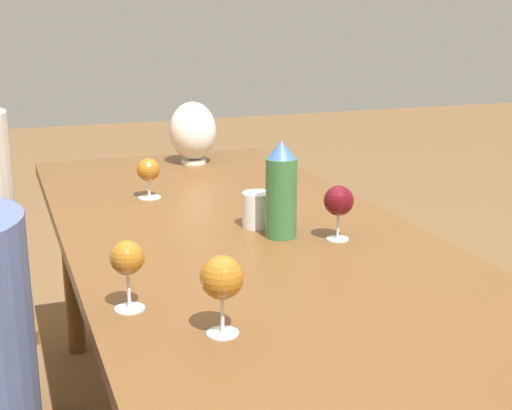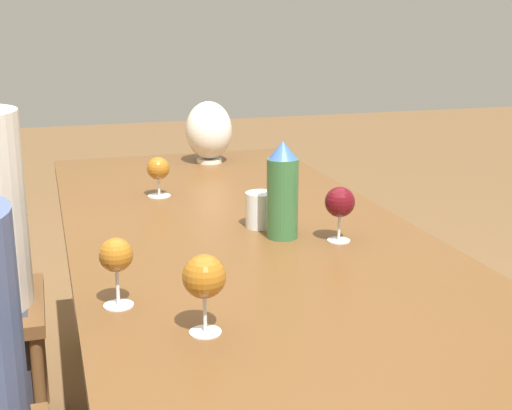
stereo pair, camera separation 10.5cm
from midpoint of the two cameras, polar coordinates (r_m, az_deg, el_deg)
dining_table at (r=1.91m, az=0.83°, el=-4.45°), size 2.24×0.92×0.76m
water_bottle at (r=1.82m, az=3.78°, el=1.10°), size 0.08×0.08×0.25m
water_tumbler at (r=1.93m, az=1.94°, el=-0.40°), size 0.08×0.08×0.10m
vase at (r=2.74m, az=-2.70°, el=5.94°), size 0.18×0.18×0.24m
wine_glass_0 at (r=2.25m, az=-6.51°, el=2.83°), size 0.07×0.07×0.13m
wine_glass_1 at (r=1.28m, az=-1.82°, el=-5.87°), size 0.08×0.08×0.15m
wine_glass_2 at (r=1.81m, az=8.37°, el=0.15°), size 0.08×0.08×0.14m
wine_glass_3 at (r=1.41m, az=-9.06°, el=-4.14°), size 0.07×0.07×0.14m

